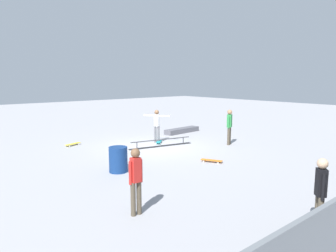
# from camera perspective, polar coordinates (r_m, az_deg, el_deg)

# --- Properties ---
(ground_plane) EXTENTS (60.00, 60.00, 0.00)m
(ground_plane) POSITION_cam_1_polar(r_m,az_deg,el_deg) (14.37, -2.30, -3.80)
(ground_plane) COLOR #9E9EA3
(grind_rail) EXTENTS (3.13, 0.87, 0.34)m
(grind_rail) POSITION_cam_1_polar(r_m,az_deg,el_deg) (14.46, -1.28, -3.13)
(grind_rail) COLOR black
(grind_rail) RESTS_ON ground_plane
(skate_ledge) EXTENTS (2.43, 0.71, 0.27)m
(skate_ledge) POSITION_cam_1_polar(r_m,az_deg,el_deg) (18.06, 2.55, -0.80)
(skate_ledge) COLOR #595960
(skate_ledge) RESTS_ON ground_plane
(skater_main) EXTENTS (0.81, 1.08, 1.59)m
(skater_main) POSITION_cam_1_polar(r_m,az_deg,el_deg) (15.16, -2.06, 0.42)
(skater_main) COLOR slate
(skater_main) RESTS_ON ground_plane
(skateboard_main) EXTENTS (0.72, 0.70, 0.09)m
(skateboard_main) POSITION_cam_1_polar(r_m,az_deg,el_deg) (15.18, -1.64, -2.83)
(skateboard_main) COLOR teal
(skateboard_main) RESTS_ON ground_plane
(bystander_black_shirt) EXTENTS (0.30, 0.29, 1.55)m
(bystander_black_shirt) POSITION_cam_1_polar(r_m,az_deg,el_deg) (7.02, 25.91, -10.63)
(bystander_black_shirt) COLOR brown
(bystander_black_shirt) RESTS_ON ground_plane
(bystander_green_shirt) EXTENTS (0.37, 0.26, 1.66)m
(bystander_green_shirt) POSITION_cam_1_polar(r_m,az_deg,el_deg) (14.94, 11.07, 0.18)
(bystander_green_shirt) COLOR brown
(bystander_green_shirt) RESTS_ON ground_plane
(bystander_red_shirt) EXTENTS (0.35, 0.21, 1.55)m
(bystander_red_shirt) POSITION_cam_1_polar(r_m,az_deg,el_deg) (7.19, -5.86, -9.32)
(bystander_red_shirt) COLOR brown
(bystander_red_shirt) RESTS_ON ground_plane
(loose_skateboard_orange) EXTENTS (0.54, 0.80, 0.09)m
(loose_skateboard_orange) POSITION_cam_1_polar(r_m,az_deg,el_deg) (11.86, 7.90, -6.19)
(loose_skateboard_orange) COLOR orange
(loose_skateboard_orange) RESTS_ON ground_plane
(loose_skateboard_yellow) EXTENTS (0.82, 0.42, 0.09)m
(loose_skateboard_yellow) POSITION_cam_1_polar(r_m,az_deg,el_deg) (15.27, -16.88, -3.14)
(loose_skateboard_yellow) COLOR yellow
(loose_skateboard_yellow) RESTS_ON ground_plane
(trash_bin) EXTENTS (0.61, 0.61, 0.85)m
(trash_bin) POSITION_cam_1_polar(r_m,az_deg,el_deg) (10.62, -9.01, -6.01)
(trash_bin) COLOR navy
(trash_bin) RESTS_ON ground_plane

